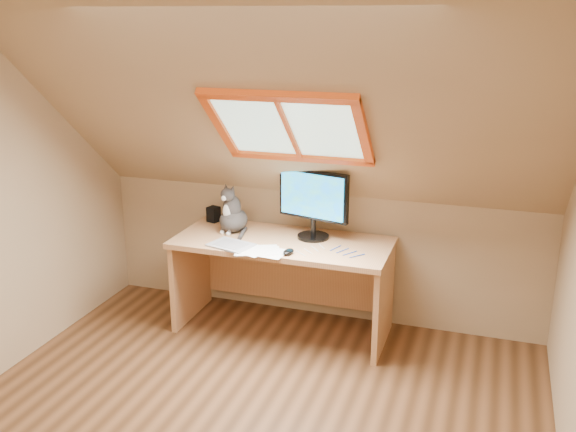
% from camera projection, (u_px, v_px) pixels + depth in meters
% --- Properties ---
extents(room_shell, '(3.52, 3.52, 2.41)m').
position_uv_depth(room_shell, '(216.00, 204.00, 3.11)').
color(room_shell, tan).
rests_on(room_shell, ground).
extents(desk, '(1.59, 0.70, 0.73)m').
position_uv_depth(desk, '(286.00, 265.00, 4.84)').
color(desk, tan).
rests_on(desk, ground).
extents(monitor, '(0.55, 0.24, 0.51)m').
position_uv_depth(monitor, '(313.00, 200.00, 4.67)').
color(monitor, black).
rests_on(monitor, desk).
extents(cat, '(0.27, 0.30, 0.39)m').
position_uv_depth(cat, '(233.00, 214.00, 4.86)').
color(cat, '#46403E').
rests_on(cat, desk).
extents(desk_speaker, '(0.10, 0.10, 0.12)m').
position_uv_depth(desk_speaker, '(214.00, 214.00, 5.12)').
color(desk_speaker, black).
rests_on(desk_speaker, desk).
extents(graphics_tablet, '(0.35, 0.29, 0.01)m').
position_uv_depth(graphics_tablet, '(231.00, 245.00, 4.59)').
color(graphics_tablet, '#B2B2B7').
rests_on(graphics_tablet, desk).
extents(mouse, '(0.08, 0.12, 0.03)m').
position_uv_depth(mouse, '(288.00, 252.00, 4.43)').
color(mouse, black).
rests_on(mouse, desk).
extents(papers, '(0.35, 0.30, 0.01)m').
position_uv_depth(papers, '(254.00, 250.00, 4.51)').
color(papers, white).
rests_on(papers, desk).
extents(cables, '(0.51, 0.26, 0.01)m').
position_uv_depth(cables, '(332.00, 251.00, 4.48)').
color(cables, silver).
rests_on(cables, desk).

